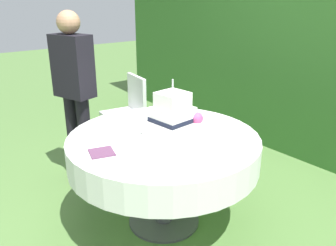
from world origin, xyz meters
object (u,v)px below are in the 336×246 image
(napkin_stack, at_px, (102,152))
(cake_table, at_px, (164,150))
(garden_chair, at_px, (129,108))
(serving_plate_near, at_px, (230,136))
(wedding_cake, at_px, (173,119))
(serving_plate_far, at_px, (147,113))
(standing_person, at_px, (75,88))
(serving_plate_left, at_px, (133,122))

(napkin_stack, bearing_deg, cake_table, 87.70)
(garden_chair, bearing_deg, serving_plate_near, -4.94)
(wedding_cake, relative_size, serving_plate_far, 4.17)
(napkin_stack, xyz_separation_m, garden_chair, (-1.25, 1.00, -0.21))
(serving_plate_far, relative_size, garden_chair, 0.11)
(cake_table, relative_size, serving_plate_far, 13.93)
(cake_table, relative_size, standing_person, 0.88)
(garden_chair, bearing_deg, napkin_stack, -38.61)
(wedding_cake, relative_size, standing_person, 0.26)
(serving_plate_far, bearing_deg, serving_plate_near, 10.97)
(serving_plate_far, bearing_deg, serving_plate_left, -60.69)
(serving_plate_near, bearing_deg, serving_plate_left, -150.39)
(serving_plate_left, height_order, standing_person, standing_person)
(cake_table, distance_m, serving_plate_near, 0.50)
(cake_table, bearing_deg, serving_plate_left, -176.09)
(cake_table, distance_m, napkin_stack, 0.51)
(serving_plate_near, height_order, standing_person, standing_person)
(serving_plate_left, height_order, garden_chair, garden_chair)
(serving_plate_near, relative_size, garden_chair, 0.15)
(wedding_cake, xyz_separation_m, garden_chair, (-1.31, 0.44, -0.34))
(serving_plate_near, xyz_separation_m, garden_chair, (-1.59, 0.14, -0.21))
(serving_plate_near, bearing_deg, wedding_cake, -132.50)
(cake_table, relative_size, serving_plate_near, 10.45)
(cake_table, distance_m, standing_person, 1.11)
(wedding_cake, distance_m, serving_plate_near, 0.43)
(serving_plate_near, height_order, serving_plate_far, same)
(standing_person, bearing_deg, garden_chair, 107.91)
(serving_plate_near, xyz_separation_m, serving_plate_far, (-0.82, -0.16, 0.00))
(serving_plate_near, distance_m, serving_plate_left, 0.79)
(wedding_cake, bearing_deg, serving_plate_left, -168.27)
(serving_plate_left, bearing_deg, standing_person, -165.23)
(wedding_cake, distance_m, garden_chair, 1.43)
(serving_plate_left, xyz_separation_m, standing_person, (-0.68, -0.18, 0.18))
(garden_chair, distance_m, standing_person, 0.84)
(wedding_cake, relative_size, garden_chair, 0.48)
(serving_plate_left, distance_m, garden_chair, 1.07)
(serving_plate_far, relative_size, standing_person, 0.06)
(serving_plate_far, relative_size, serving_plate_left, 0.99)
(cake_table, xyz_separation_m, wedding_cake, (0.04, 0.06, 0.25))
(wedding_cake, height_order, standing_person, standing_person)
(serving_plate_near, height_order, serving_plate_left, same)
(cake_table, height_order, wedding_cake, wedding_cake)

